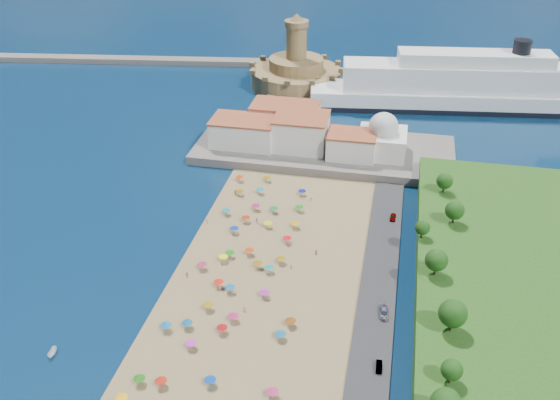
# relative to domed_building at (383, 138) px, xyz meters

# --- Properties ---
(ground) EXTENTS (700.00, 700.00, 0.00)m
(ground) POSITION_rel_domed_building_xyz_m (-30.00, -71.00, -8.97)
(ground) COLOR #071938
(ground) RESTS_ON ground
(terrace) EXTENTS (90.00, 36.00, 3.00)m
(terrace) POSITION_rel_domed_building_xyz_m (-20.00, 2.00, -7.47)
(terrace) COLOR #59544C
(terrace) RESTS_ON ground
(jetty) EXTENTS (18.00, 70.00, 2.40)m
(jetty) POSITION_rel_domed_building_xyz_m (-42.00, 37.00, -7.77)
(jetty) COLOR #59544C
(jetty) RESTS_ON ground
(breakwater) EXTENTS (199.03, 34.77, 2.60)m
(breakwater) POSITION_rel_domed_building_xyz_m (-140.00, 82.00, -7.67)
(breakwater) COLOR #59544C
(breakwater) RESTS_ON ground
(waterfront_buildings) EXTENTS (57.00, 29.00, 11.00)m
(waterfront_buildings) POSITION_rel_domed_building_xyz_m (-33.05, 2.64, -1.10)
(waterfront_buildings) COLOR silver
(waterfront_buildings) RESTS_ON terrace
(domed_building) EXTENTS (16.00, 16.00, 15.00)m
(domed_building) POSITION_rel_domed_building_xyz_m (0.00, 0.00, 0.00)
(domed_building) COLOR silver
(domed_building) RESTS_ON terrace
(fortress) EXTENTS (40.00, 40.00, 32.40)m
(fortress) POSITION_rel_domed_building_xyz_m (-42.00, 67.00, -2.29)
(fortress) COLOR #9B814D
(fortress) RESTS_ON ground
(cruise_ship) EXTENTS (132.11, 36.29, 28.53)m
(cruise_ship) POSITION_rel_domed_building_xyz_m (32.17, 57.11, -0.53)
(cruise_ship) COLOR black
(cruise_ship) RESTS_ON ground
(beach_parasols) EXTENTS (32.03, 115.06, 2.20)m
(beach_parasols) POSITION_rel_domed_building_xyz_m (-30.92, -79.17, -6.83)
(beach_parasols) COLOR gray
(beach_parasols) RESTS_ON beach
(beachgoers) EXTENTS (34.41, 96.38, 1.84)m
(beachgoers) POSITION_rel_domed_building_xyz_m (-30.11, -65.61, -7.88)
(beachgoers) COLOR tan
(beachgoers) RESTS_ON beach
(parked_cars) EXTENTS (2.43, 64.10, 1.43)m
(parked_cars) POSITION_rel_domed_building_xyz_m (6.00, -72.34, -7.60)
(parked_cars) COLOR gray
(parked_cars) RESTS_ON promenade
(hillside_trees) EXTENTS (13.00, 109.29, 7.86)m
(hillside_trees) POSITION_rel_domed_building_xyz_m (18.57, -81.50, 1.15)
(hillside_trees) COLOR #382314
(hillside_trees) RESTS_ON hillside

